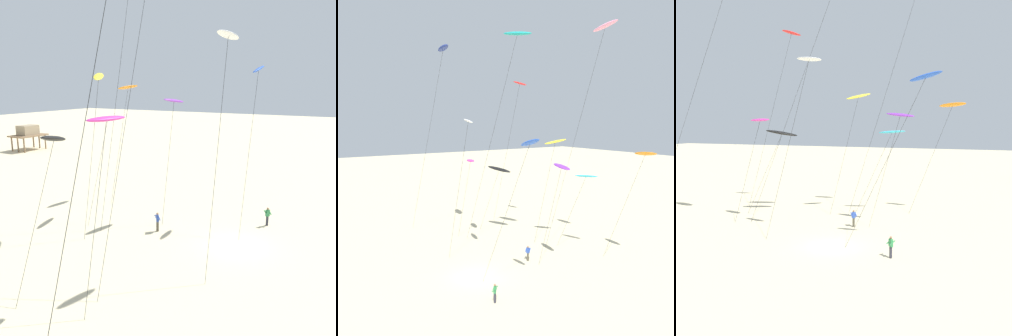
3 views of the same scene
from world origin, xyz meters
TOP-DOWN VIEW (x-y plane):
  - ground_plane at (0.00, 0.00)m, footprint 260.00×260.00m
  - kite_yellow at (-1.78, 11.44)m, footprint 4.43×1.95m
  - kite_purple at (3.69, 7.50)m, footprint 4.29×1.14m
  - kite_blue at (7.13, 0.97)m, footprint 7.39×1.19m
  - kite_black at (-9.43, 8.68)m, footprint 5.85×2.45m
  - kite_orange at (7.45, 15.17)m, footprint 5.86×1.34m
  - kite_cyan at (1.40, 13.26)m, footprint 5.39×1.40m
  - kite_white at (-2.20, 0.49)m, footprint 5.30×1.16m
  - kite_magenta at (-9.48, 4.55)m, footprint 4.27×1.41m
  - kite_flyer_nearest at (5.24, -1.07)m, footprint 0.73×0.73m
  - kite_flyer_middle at (-0.55, 6.75)m, footprint 0.73×0.72m
  - stilt_house at (20.86, 48.45)m, footprint 6.24×4.25m

SIDE VIEW (x-z plane):
  - ground_plane at x=0.00m, z-range 0.00..0.00m
  - kite_flyer_nearest at x=5.24m, z-range 0.06..1.73m
  - kite_flyer_middle at x=-0.55m, z-range 0.06..1.73m
  - stilt_house at x=20.86m, z-range 1.07..5.85m
  - kite_black at x=-9.43m, z-range 4.21..13.62m
  - kite_cyan at x=1.40m, z-range 4.33..13.64m
  - kite_magenta at x=-9.48m, z-range 5.00..15.49m
  - kite_purple at x=3.69m, z-range 5.14..16.23m
  - kite_orange at x=7.45m, z-range 5.69..18.00m
  - kite_yellow at x=-1.78m, z-range 6.04..19.30m
  - kite_blue at x=7.13m, z-range 6.31..20.30m
  - kite_white at x=-2.20m, z-range 7.20..22.68m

